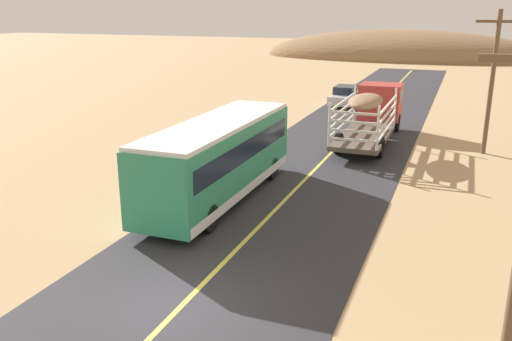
# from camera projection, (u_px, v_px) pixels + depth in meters

# --- Properties ---
(ground_plane) EXTENTS (240.00, 240.00, 0.00)m
(ground_plane) POSITION_uv_depth(u_px,v_px,m) (178.00, 310.00, 14.08)
(ground_plane) COLOR tan
(road_surface) EXTENTS (8.00, 120.00, 0.02)m
(road_surface) POSITION_uv_depth(u_px,v_px,m) (178.00, 309.00, 14.08)
(road_surface) COLOR #2D2D33
(road_surface) RESTS_ON ground
(road_centre_line) EXTENTS (0.16, 117.60, 0.00)m
(road_centre_line) POSITION_uv_depth(u_px,v_px,m) (178.00, 309.00, 14.07)
(road_centre_line) COLOR #D8CC4C
(road_centre_line) RESTS_ON road_surface
(livestock_truck) EXTENTS (2.53, 9.70, 3.02)m
(livestock_truck) POSITION_uv_depth(u_px,v_px,m) (375.00, 108.00, 32.11)
(livestock_truck) COLOR #B2332D
(livestock_truck) RESTS_ON road_surface
(bus) EXTENTS (2.54, 10.00, 3.21)m
(bus) POSITION_uv_depth(u_px,v_px,m) (219.00, 158.00, 21.71)
(bus) COLOR #2D8C66
(bus) RESTS_ON road_surface
(car_far) EXTENTS (1.80, 4.40, 1.46)m
(car_far) POSITION_uv_depth(u_px,v_px,m) (345.00, 96.00, 43.32)
(car_far) COLOR silver
(car_far) RESTS_ON road_surface
(power_pole_mid) EXTENTS (2.20, 0.24, 7.42)m
(power_pole_mid) POSITION_uv_depth(u_px,v_px,m) (492.00, 78.00, 27.91)
(power_pole_mid) COLOR brown
(power_pole_mid) RESTS_ON ground
(distant_hill) EXTENTS (42.64, 18.65, 8.43)m
(distant_hill) POSITION_uv_depth(u_px,v_px,m) (401.00, 58.00, 83.03)
(distant_hill) COLOR olive
(distant_hill) RESTS_ON ground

